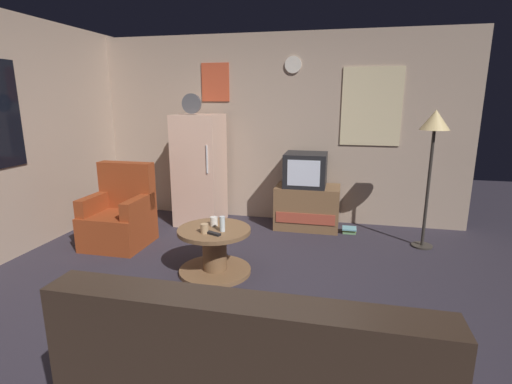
{
  "coord_description": "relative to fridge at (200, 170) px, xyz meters",
  "views": [
    {
      "loc": [
        0.97,
        -2.96,
        1.71
      ],
      "look_at": [
        0.09,
        0.9,
        0.75
      ],
      "focal_mm": 27.2,
      "sensor_mm": 36.0,
      "label": 1
    }
  ],
  "objects": [
    {
      "name": "crt_tv",
      "position": [
        1.44,
        0.11,
        0.04
      ],
      "size": [
        0.54,
        0.51,
        0.44
      ],
      "color": "black",
      "rests_on": "tv_stand"
    },
    {
      "name": "mug_ceramic_white",
      "position": [
        0.69,
        -1.43,
        -0.24
      ],
      "size": [
        0.08,
        0.08,
        0.09
      ],
      "primitive_type": "cylinder",
      "color": "silver",
      "rests_on": "coffee_table"
    },
    {
      "name": "fridge",
      "position": [
        0.0,
        0.0,
        0.0
      ],
      "size": [
        0.6,
        0.62,
        1.77
      ],
      "color": "beige",
      "rests_on": "ground_plane"
    },
    {
      "name": "coffee_table",
      "position": [
        0.72,
        -1.51,
        -0.52
      ],
      "size": [
        0.72,
        0.72,
        0.47
      ],
      "color": "brown",
      "rests_on": "ground_plane"
    },
    {
      "name": "remote_control",
      "position": [
        0.77,
        -1.68,
        -0.28
      ],
      "size": [
        0.16,
        0.1,
        0.02
      ],
      "primitive_type": "cube",
      "rotation": [
        0.0,
        0.0,
        -0.4
      ],
      "color": "black",
      "rests_on": "coffee_table"
    },
    {
      "name": "ground_plane",
      "position": [
        0.96,
        -1.98,
        -0.75
      ],
      "size": [
        12.0,
        12.0,
        0.0
      ],
      "primitive_type": "plane",
      "color": "#2D2833"
    },
    {
      "name": "armchair",
      "position": [
        -0.64,
        -1.0,
        -0.42
      ],
      "size": [
        0.68,
        0.68,
        0.96
      ],
      "color": "maroon",
      "rests_on": "ground_plane"
    },
    {
      "name": "mug_ceramic_tan",
      "position": [
        0.67,
        -1.65,
        -0.24
      ],
      "size": [
        0.08,
        0.08,
        0.09
      ],
      "primitive_type": "cylinder",
      "color": "tan",
      "rests_on": "coffee_table"
    },
    {
      "name": "wine_glass",
      "position": [
        0.82,
        -1.57,
        -0.21
      ],
      "size": [
        0.05,
        0.05,
        0.15
      ],
      "primitive_type": "cylinder",
      "color": "silver",
      "rests_on": "coffee_table"
    },
    {
      "name": "book_stack",
      "position": [
        2.04,
        -0.01,
        -0.72
      ],
      "size": [
        0.18,
        0.17,
        0.07
      ],
      "color": "#72A56B",
      "rests_on": "ground_plane"
    },
    {
      "name": "wall_with_art",
      "position": [
        0.97,
        0.47,
        0.53
      ],
      "size": [
        5.2,
        0.12,
        2.56
      ],
      "color": "tan",
      "rests_on": "ground_plane"
    },
    {
      "name": "tv_stand",
      "position": [
        1.48,
        0.11,
        -0.47
      ],
      "size": [
        0.84,
        0.53,
        0.57
      ],
      "color": "brown",
      "rests_on": "ground_plane"
    },
    {
      "name": "standing_lamp",
      "position": [
        2.88,
        -0.3,
        0.6
      ],
      "size": [
        0.32,
        0.32,
        1.59
      ],
      "color": "#332D28",
      "rests_on": "ground_plane"
    }
  ]
}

